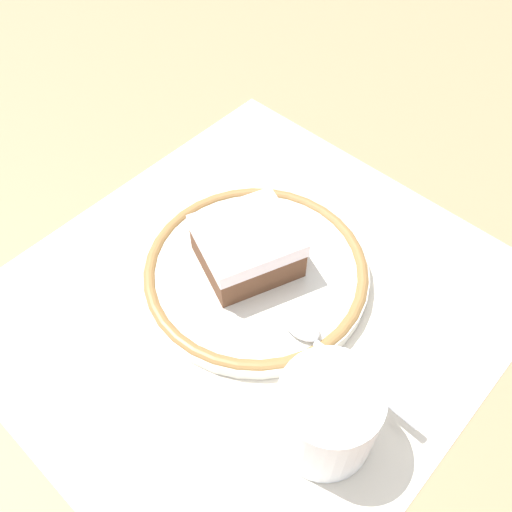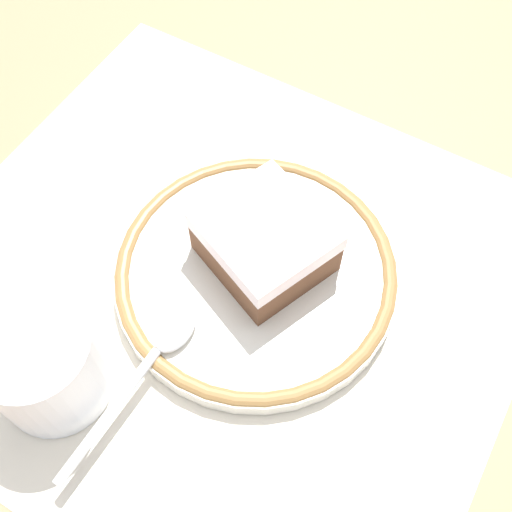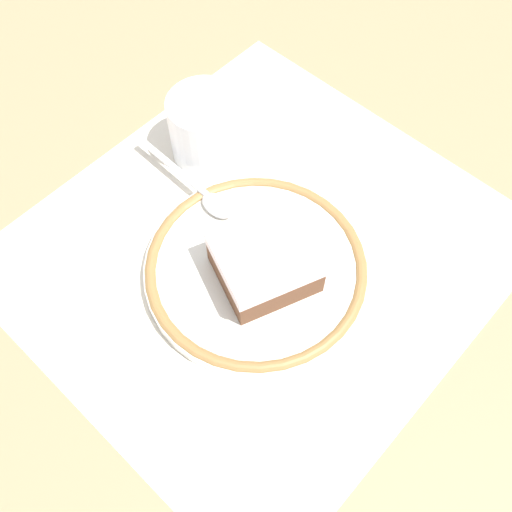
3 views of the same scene
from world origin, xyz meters
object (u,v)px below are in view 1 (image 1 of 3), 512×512
spoon (322,347)px  cup (326,418)px  plate (256,272)px  napkin (78,296)px  cake_slice (247,246)px

spoon → cup: size_ratio=1.85×
plate → cup: size_ratio=2.77×
plate → napkin: 0.17m
plate → spoon: 0.11m
plate → spoon: (0.03, 0.10, 0.01)m
napkin → cup: bearing=101.8°
cake_slice → spoon: bearing=76.5°
spoon → napkin: (0.11, -0.21, -0.02)m
cake_slice → napkin: bearing=-36.6°
spoon → napkin: 0.24m
spoon → cup: cup is taller
spoon → cake_slice: bearing=-103.5°
spoon → napkin: size_ratio=1.26×
cup → cake_slice: bearing=-116.7°
cake_slice → napkin: cake_slice is taller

